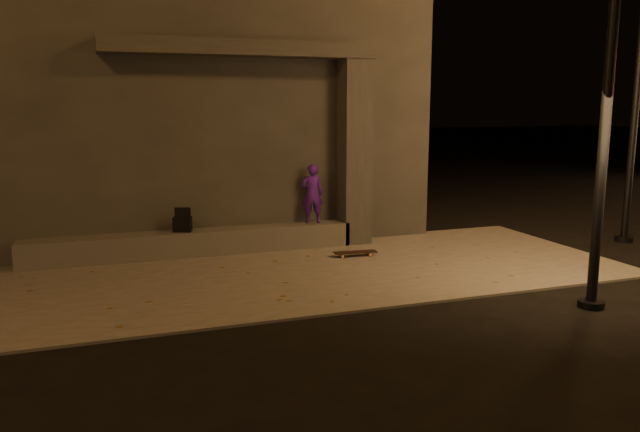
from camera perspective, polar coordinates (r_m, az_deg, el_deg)
name	(u,v)px	position (r m, az deg, el deg)	size (l,w,h in m)	color
ground	(344,309)	(8.68, 2.23, -8.53)	(120.00, 120.00, 0.00)	black
sidewalk	(300,272)	(10.47, -1.86, -5.12)	(11.00, 4.40, 0.04)	#605C55
building	(194,112)	(14.27, -11.42, 9.27)	(9.00, 5.10, 5.22)	#353230
ledge	(194,243)	(11.75, -11.48, -2.40)	(6.00, 0.55, 0.45)	#56544E
column	(354,153)	(12.37, 3.15, 5.79)	(0.55, 0.55, 3.60)	#353230
canopy	(242,48)	(11.75, -7.15, 14.96)	(5.00, 0.70, 0.28)	#353230
skateboarder	(312,194)	(12.14, -0.71, 2.06)	(0.42, 0.28, 1.16)	#481695
backpack	(182,223)	(11.66, -12.47, -0.63)	(0.37, 0.30, 0.46)	black
skateboard	(355,252)	(11.43, 3.24, -3.35)	(0.81, 0.28, 0.09)	black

